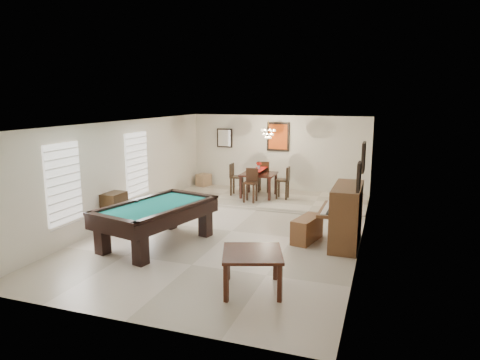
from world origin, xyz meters
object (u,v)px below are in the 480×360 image
Objects in this scene: pool_table at (157,225)px; dining_chair_west at (237,179)px; apothecary_chest at (115,211)px; dining_chair_south at (250,185)px; piano_bench at (307,229)px; chandelier at (268,130)px; corner_bench at (204,180)px; dining_chair_north at (264,176)px; dining_table at (259,183)px; dining_chair_east at (283,183)px; square_table at (252,271)px; flower_vase at (259,166)px; upright_piano at (339,215)px.

pool_table is 4.64m from dining_chair_west.
dining_chair_west reaches higher than apothecary_chest.
piano_bench is at bearing -50.26° from dining_chair_south.
chandelier is (2.78, 3.96, 1.75)m from apothecary_chest.
dining_chair_north is at bearing -5.88° from corner_bench.
dining_chair_east is (0.78, -0.04, 0.07)m from dining_table.
dining_chair_south is 1.00m from dining_chair_west.
pool_table is 2.67× the size of piano_bench.
chandelier is at bearing 103.21° from square_table.
flower_vase reaches higher than dining_chair_north.
flower_vase reaches higher than square_table.
dining_table is 4.30× the size of flower_vase.
dining_chair_west is at bearing 137.00° from upright_piano.
pool_table is 10.91× the size of flower_vase.
pool_table is at bearing -76.29° from corner_bench.
dining_chair_west reaches higher than dining_chair_south.
dining_chair_east is (-0.96, 6.13, 0.28)m from square_table.
corner_bench is (-2.27, 0.23, -0.30)m from dining_chair_north.
square_table is 2.82m from piano_bench.
dining_chair_south reaches higher than piano_bench.
piano_bench is 3.62m from dining_chair_east.
dining_chair_south is at bearing 129.91° from piano_bench.
upright_piano is 1.62× the size of piano_bench.
square_table is 0.94× the size of dining_table.
pool_table is 2.64× the size of dining_chair_east.
flower_vase is 0.91m from dining_chair_east.
chandelier is at bearing 65.01° from dining_chair_south.
upright_piano reaches higher than pool_table.
corner_bench is (-2.30, 0.94, -0.77)m from flower_vase.
flower_vase is 0.24× the size of dining_chair_east.
square_table is 3.04m from upright_piano.
dining_table is 1.04× the size of dining_chair_south.
piano_bench is 0.99× the size of dining_chair_south.
square_table is at bearing -15.76° from pool_table.
piano_bench is (-0.69, -0.02, -0.39)m from upright_piano.
pool_table is at bearing 73.09° from dining_chair_north.
pool_table is at bearing -104.96° from chandelier.
dining_chair_east is at bearing -2.86° from dining_table.
dining_table is at bearing 58.37° from apothecary_chest.
chandelier is at bearing 106.07° from dining_chair_north.
flower_vase is (2.48, 4.02, 0.64)m from apothecary_chest.
square_table is 5.68m from dining_chair_south.
dining_table reaches higher than piano_bench.
dining_chair_west reaches higher than corner_bench.
square_table is at bearing 8.25° from dining_chair_east.
square_table is 6.41m from dining_table.
corner_bench is at bearing -108.29° from dining_chair_east.
chandelier is (-1.84, 3.32, 1.93)m from piano_bench.
dining_chair_west is at bearing 179.15° from chandelier.
pool_table is at bearing -157.13° from piano_bench.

